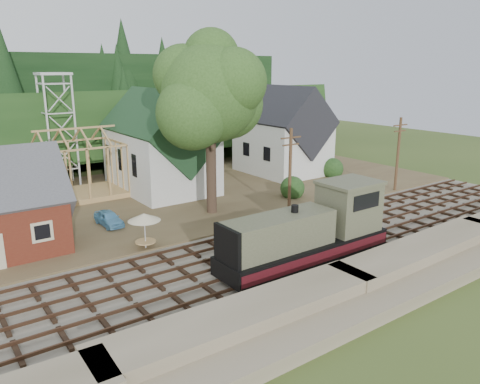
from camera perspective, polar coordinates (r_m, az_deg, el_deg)
ground at (r=33.70m, az=2.86°, el=-7.68°), size 140.00×140.00×0.00m
embankment at (r=28.21m, az=13.95°, el=-12.89°), size 64.00×5.00×1.60m
railroad_bed at (r=33.67m, az=2.86°, el=-7.55°), size 64.00×11.00×0.16m
village_flat at (r=48.25m, az=-10.56°, el=-0.68°), size 64.00×26.00×0.30m
hillside at (r=70.25m, az=-19.02°, el=3.54°), size 70.00×28.96×12.74m
ridge at (r=85.50m, az=-22.21°, el=5.17°), size 80.00×20.00×12.00m
church at (r=49.51m, az=-9.58°, el=5.73°), size 8.40×15.17×13.00m
farmhouse at (r=57.79m, az=5.19°, el=6.88°), size 8.40×10.80×10.60m
timber_frame at (r=49.13m, az=-19.09°, el=2.77°), size 8.20×6.20×6.99m
lattice_tower at (r=54.03m, az=-21.62°, el=10.85°), size 3.20×3.20×12.12m
big_tree at (r=40.67m, az=-3.53°, el=11.08°), size 10.90×8.40×14.70m
telegraph_pole_near at (r=40.55m, az=6.11°, el=2.48°), size 2.20×0.28×8.00m
telegraph_pole_far at (r=51.61m, az=18.70°, el=4.47°), size 2.20×0.28×8.00m
locomotive at (r=31.86m, az=8.70°, el=-4.88°), size 12.88×3.22×5.13m
car_blue at (r=40.10m, az=-15.70°, el=-3.10°), size 1.63×3.66×1.22m
car_red at (r=59.13m, az=4.81°, el=3.19°), size 4.94×3.90×1.25m
patio_set at (r=34.08m, az=-11.60°, el=-3.20°), size 2.34×2.34×2.60m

